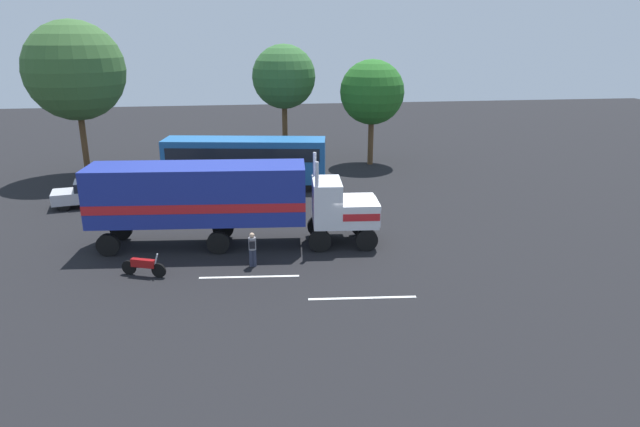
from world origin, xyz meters
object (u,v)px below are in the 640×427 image
at_px(tree_center, 372,92).
at_px(parked_bus, 245,158).
at_px(motorcycle, 144,266).
at_px(tree_right, 75,71).
at_px(person_bystander, 252,248).
at_px(tree_left, 284,77).
at_px(semi_truck, 221,197).
at_px(parked_car, 91,193).

bearing_deg(tree_center, parked_bus, -149.94).
xyz_separation_m(motorcycle, tree_right, (-7.05, 19.44, 7.23)).
xyz_separation_m(person_bystander, parked_bus, (-0.08, 14.08, 1.17)).
height_order(tree_left, tree_center, tree_left).
xyz_separation_m(semi_truck, parked_bus, (1.32, 11.16, -0.46)).
bearing_deg(motorcycle, semi_truck, 44.59).
relative_size(parked_bus, parked_car, 2.42).
relative_size(motorcycle, tree_left, 0.21).
height_order(semi_truck, tree_left, tree_left).
relative_size(parked_bus, tree_right, 1.00).
height_order(motorcycle, tree_right, tree_right).
bearing_deg(tree_right, person_bystander, -58.11).
bearing_deg(motorcycle, person_bystander, 4.90).
relative_size(motorcycle, tree_center, 0.24).
xyz_separation_m(person_bystander, motorcycle, (-4.78, -0.41, -0.41)).
xyz_separation_m(semi_truck, tree_left, (4.80, 19.94, 4.33)).
xyz_separation_m(person_bystander, tree_center, (10.14, 20.00, 4.90)).
distance_m(person_bystander, tree_right, 23.42).
bearing_deg(semi_truck, parked_car, 135.22).
relative_size(semi_truck, parked_bus, 1.27).
height_order(parked_car, tree_left, tree_left).
relative_size(person_bystander, parked_car, 0.35).
height_order(parked_car, tree_center, tree_center).
xyz_separation_m(parked_car, tree_left, (13.09, 11.71, 6.05)).
bearing_deg(parked_bus, person_bystander, -89.67).
height_order(person_bystander, tree_center, tree_center).
distance_m(semi_truck, parked_bus, 11.25).
bearing_deg(tree_center, motorcycle, -126.18).
xyz_separation_m(semi_truck, motorcycle, (-3.38, -3.33, -2.04)).
height_order(parked_bus, tree_right, tree_right).
xyz_separation_m(parked_bus, motorcycle, (-4.70, -14.49, -1.58)).
bearing_deg(parked_car, person_bystander, -48.99).
bearing_deg(tree_center, tree_left, 157.00).
bearing_deg(parked_car, semi_truck, -44.78).
relative_size(person_bystander, motorcycle, 0.81).
distance_m(parked_car, motorcycle, 12.57).
bearing_deg(person_bystander, tree_center, 63.11).
bearing_deg(tree_left, tree_right, -165.86).
bearing_deg(semi_truck, tree_left, 76.48).
xyz_separation_m(tree_center, tree_right, (-21.98, -0.97, 1.91)).
xyz_separation_m(semi_truck, tree_center, (11.55, 17.08, 3.27)).
bearing_deg(motorcycle, parked_bus, 72.02).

